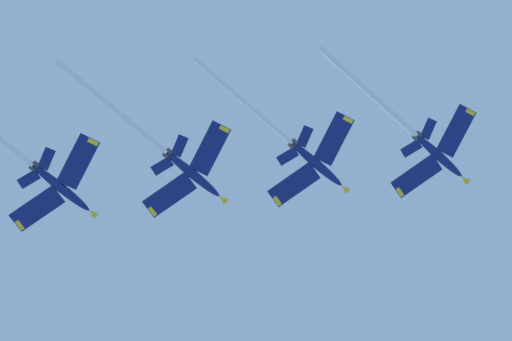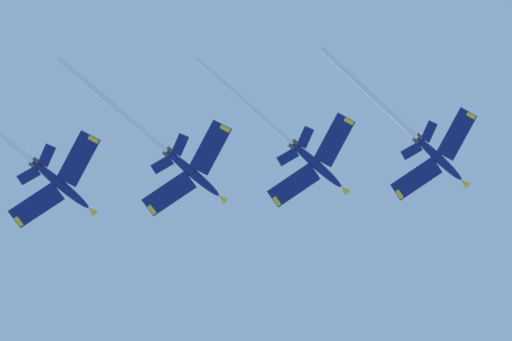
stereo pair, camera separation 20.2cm
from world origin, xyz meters
The scene contains 4 objects.
jet_lead centered at (0.30, -0.12, 148.50)m, with size 27.12×28.48×9.00m.
jet_second centered at (-1.78, -20.65, 146.16)m, with size 26.31×27.54×7.82m.
jet_third centered at (-1.57, -43.38, 142.43)m, with size 27.23×28.37×8.11m.
jet_fourth centered at (-2.31, -66.01, 139.15)m, with size 30.69×31.75×8.62m.
Camera 1 is at (7.79, -28.35, 1.75)m, focal length 58.48 mm.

